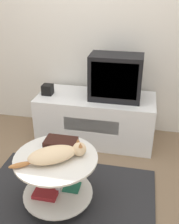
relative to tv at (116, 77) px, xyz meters
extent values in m
plane|color=#7F664C|center=(-0.29, -1.09, -0.82)|extent=(12.00, 12.00, 0.00)
cube|color=silver|center=(-0.29, 0.39, 0.48)|extent=(8.00, 0.05, 2.60)
cube|color=#28282B|center=(-0.29, -1.09, -0.81)|extent=(1.57, 1.14, 0.02)
cube|color=white|center=(-0.22, 0.01, -0.53)|extent=(1.37, 0.59, 0.57)
cube|color=silver|center=(-0.22, -0.28, -0.48)|extent=(0.61, 0.01, 0.16)
cube|color=black|center=(0.00, 0.00, 0.00)|extent=(0.57, 0.33, 0.50)
cube|color=black|center=(0.00, -0.16, 0.01)|extent=(0.49, 0.01, 0.39)
cube|color=black|center=(-0.79, -0.04, -0.19)|extent=(0.12, 0.12, 0.12)
cylinder|color=#B2B2B7|center=(-0.34, -1.12, -0.79)|extent=(0.29, 0.29, 0.01)
cylinder|color=#B7B7BC|center=(-0.34, -1.12, -0.56)|extent=(0.04, 0.04, 0.47)
cylinder|color=silver|center=(-0.34, -1.12, -0.69)|extent=(0.60, 0.60, 0.01)
cylinder|color=silver|center=(-0.34, -1.12, -0.32)|extent=(0.68, 0.68, 0.02)
cube|color=maroon|center=(-0.43, -1.18, -0.67)|extent=(0.20, 0.14, 0.04)
cube|color=#1E664C|center=(-0.23, -1.04, -0.68)|extent=(0.14, 0.14, 0.01)
cube|color=black|center=(-0.35, -0.93, -0.29)|extent=(0.27, 0.17, 0.04)
ellipsoid|color=beige|center=(-0.34, -1.17, -0.26)|extent=(0.42, 0.37, 0.11)
sphere|color=beige|center=(-0.16, -1.06, -0.26)|extent=(0.11, 0.11, 0.11)
cone|color=#B2703D|center=(-0.17, -1.03, -0.20)|extent=(0.04, 0.04, 0.04)
cone|color=#B2703D|center=(-0.14, -1.08, -0.20)|extent=(0.04, 0.04, 0.04)
ellipsoid|color=#B2703D|center=(-0.55, -1.31, -0.29)|extent=(0.17, 0.13, 0.04)
camera|label=1|loc=(0.28, -2.74, 0.95)|focal=42.00mm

